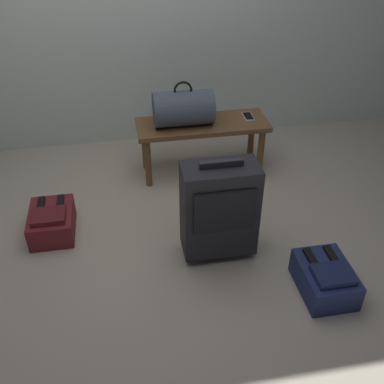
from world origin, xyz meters
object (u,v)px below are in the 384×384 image
suitcase_upright_charcoal (219,209)px  backpack_navy (325,278)px  duffel_bag_slate (183,108)px  cell_phone (248,116)px  bench (202,131)px  backpack_maroon (52,221)px

suitcase_upright_charcoal → backpack_navy: suitcase_upright_charcoal is taller
duffel_bag_slate → suitcase_upright_charcoal: duffel_bag_slate is taller
cell_phone → suitcase_upright_charcoal: suitcase_upright_charcoal is taller
bench → suitcase_upright_charcoal: 0.97m
bench → backpack_maroon: size_ratio=2.63×
duffel_bag_slate → backpack_maroon: bearing=-149.3°
cell_phone → backpack_navy: 1.46m
duffel_bag_slate → cell_phone: duffel_bag_slate is taller
cell_phone → suitcase_upright_charcoal: bearing=-114.4°
duffel_bag_slate → backpack_navy: duffel_bag_slate is taller
backpack_navy → bench: bearing=107.9°
suitcase_upright_charcoal → backpack_maroon: bearing=159.8°
duffel_bag_slate → suitcase_upright_charcoal: size_ratio=0.65×
duffel_bag_slate → backpack_navy: bearing=-66.8°
duffel_bag_slate → bench: bearing=0.0°
backpack_navy → suitcase_upright_charcoal: bearing=142.0°
bench → backpack_navy: bearing=-72.1°
suitcase_upright_charcoal → backpack_navy: size_ratio=1.79×
bench → suitcase_upright_charcoal: size_ratio=1.47×
cell_phone → backpack_maroon: 1.65m
suitcase_upright_charcoal → backpack_maroon: size_ratio=1.79×
backpack_navy → backpack_maroon: same height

